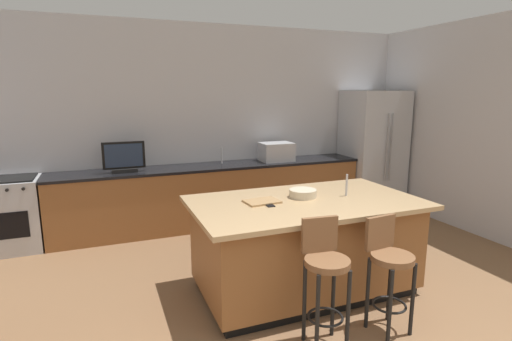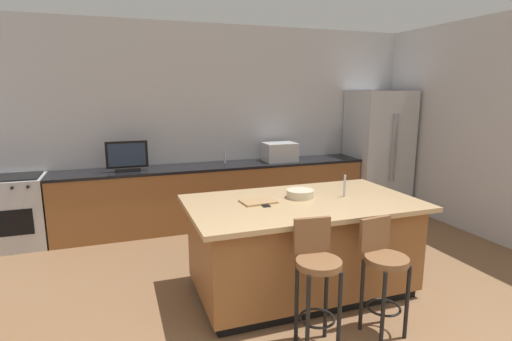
% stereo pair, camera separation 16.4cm
% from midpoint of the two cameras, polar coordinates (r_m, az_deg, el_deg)
% --- Properties ---
extents(wall_back, '(6.78, 0.12, 2.90)m').
position_cam_midpoint_polar(wall_back, '(6.08, -7.12, 6.61)').
color(wall_back, '#BCBCC1').
rests_on(wall_back, ground_plane).
extents(wall_right, '(0.12, 4.82, 2.90)m').
position_cam_midpoint_polar(wall_right, '(5.98, 30.60, 5.05)').
color(wall_right, '#BCBCC1').
rests_on(wall_right, ground_plane).
extents(counter_back, '(4.49, 0.62, 0.89)m').
position_cam_midpoint_polar(counter_back, '(5.86, -6.70, -3.51)').
color(counter_back, brown).
rests_on(counter_back, ground_plane).
extents(kitchen_island, '(2.18, 1.25, 0.92)m').
position_cam_midpoint_polar(kitchen_island, '(3.96, 5.81, -10.54)').
color(kitchen_island, black).
rests_on(kitchen_island, ground_plane).
extents(refrigerator, '(0.91, 0.79, 1.95)m').
position_cam_midpoint_polar(refrigerator, '(6.88, 15.71, 2.84)').
color(refrigerator, '#B7BABF').
rests_on(refrigerator, ground_plane).
extents(range_oven, '(0.75, 0.63, 0.91)m').
position_cam_midpoint_polar(range_oven, '(5.80, -32.72, -5.37)').
color(range_oven, '#B7BABF').
rests_on(range_oven, ground_plane).
extents(microwave, '(0.48, 0.36, 0.28)m').
position_cam_midpoint_polar(microwave, '(6.06, 2.16, 2.69)').
color(microwave, '#B7BABF').
rests_on(microwave, counter_back).
extents(tv_monitor, '(0.54, 0.16, 0.40)m').
position_cam_midpoint_polar(tv_monitor, '(5.50, -19.25, 1.67)').
color(tv_monitor, black).
rests_on(tv_monitor, counter_back).
extents(sink_faucet_back, '(0.02, 0.02, 0.24)m').
position_cam_midpoint_polar(sink_faucet_back, '(5.88, -5.74, 2.17)').
color(sink_faucet_back, '#B2B2B7').
rests_on(sink_faucet_back, counter_back).
extents(sink_faucet_island, '(0.02, 0.02, 0.22)m').
position_cam_midpoint_polar(sink_faucet_island, '(4.02, 11.75, -2.07)').
color(sink_faucet_island, '#B2B2B7').
rests_on(sink_faucet_island, kitchen_island).
extents(bar_stool_left, '(0.34, 0.35, 1.00)m').
position_cam_midpoint_polar(bar_stool_left, '(3.11, 8.34, -14.24)').
color(bar_stool_left, brown).
rests_on(bar_stool_left, ground_plane).
extents(bar_stool_right, '(0.34, 0.35, 0.95)m').
position_cam_midpoint_polar(bar_stool_right, '(3.43, 17.19, -12.89)').
color(bar_stool_right, brown).
rests_on(bar_stool_right, ground_plane).
extents(fruit_bowl, '(0.27, 0.27, 0.08)m').
position_cam_midpoint_polar(fruit_bowl, '(3.92, 5.55, -3.29)').
color(fruit_bowl, beige).
rests_on(fruit_bowl, kitchen_island).
extents(cell_phone, '(0.07, 0.15, 0.01)m').
position_cam_midpoint_polar(cell_phone, '(3.65, 0.56, -4.93)').
color(cell_phone, black).
rests_on(cell_phone, kitchen_island).
extents(cutting_board, '(0.33, 0.25, 0.02)m').
position_cam_midpoint_polar(cutting_board, '(3.73, -0.41, -4.47)').
color(cutting_board, '#A87F51').
rests_on(cutting_board, kitchen_island).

